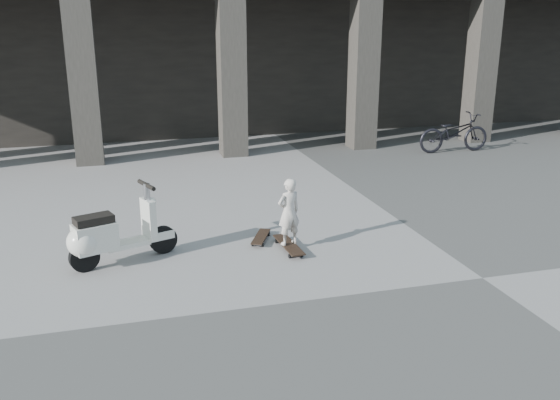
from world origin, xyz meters
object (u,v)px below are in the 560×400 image
object	(u,v)px
bicycle	(454,133)
child	(289,212)
skateboard_spare	(261,237)
longboard	(289,245)
scooter	(105,237)

from	to	relation	value
bicycle	child	bearing A→B (deg)	132.98
skateboard_spare	child	world-z (taller)	child
longboard	skateboard_spare	distance (m)	0.58
skateboard_spare	scooter	size ratio (longest dim) A/B	0.46
longboard	skateboard_spare	xyz separation A→B (m)	(-0.32, 0.48, -0.01)
longboard	child	xyz separation A→B (m)	(0.00, 0.00, 0.54)
skateboard_spare	bicycle	world-z (taller)	bicycle
longboard	skateboard_spare	size ratio (longest dim) A/B	1.31
child	bicycle	bearing A→B (deg)	-155.08
longboard	scooter	world-z (taller)	scooter
longboard	bicycle	size ratio (longest dim) A/B	0.48
skateboard_spare	longboard	bearing A→B (deg)	-120.47
skateboard_spare	scooter	distance (m)	2.42
longboard	child	distance (m)	0.54
skateboard_spare	bicycle	size ratio (longest dim) A/B	0.36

